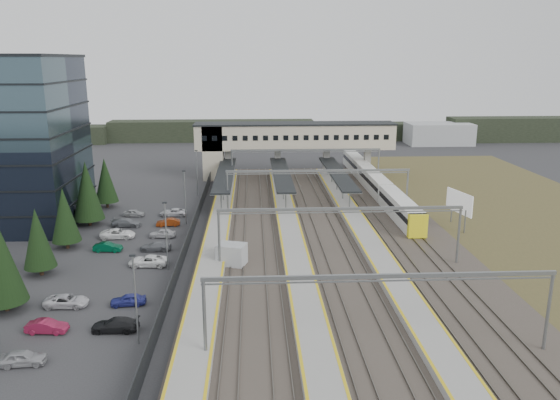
{
  "coord_description": "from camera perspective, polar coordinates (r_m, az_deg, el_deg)",
  "views": [
    {
      "loc": [
        2.02,
        -67.74,
        23.62
      ],
      "look_at": [
        5.8,
        7.98,
        4.0
      ],
      "focal_mm": 35.0,
      "sensor_mm": 36.0,
      "label": 1
    }
  ],
  "objects": [
    {
      "name": "relay_cabin_near",
      "position": [
        64.56,
        -5.06,
        -5.75
      ],
      "size": [
        3.76,
        3.2,
        2.67
      ],
      "color": "#A0A3A5",
      "rests_on": "ground"
    },
    {
      "name": "train",
      "position": [
        100.44,
        9.86,
        1.78
      ],
      "size": [
        2.6,
        54.21,
        3.27
      ],
      "color": "silver",
      "rests_on": "ground"
    },
    {
      "name": "conifer_row",
      "position": [
        70.78,
        -22.59,
        -2.03
      ],
      "size": [
        4.42,
        49.82,
        9.5
      ],
      "color": "black",
      "rests_on": "ground"
    },
    {
      "name": "scrub_east",
      "position": [
        87.73,
        26.65,
        -2.68
      ],
      "size": [
        34.0,
        120.0,
        0.06
      ],
      "color": "#494526",
      "rests_on": "ground"
    },
    {
      "name": "billboard",
      "position": [
        82.09,
        18.22,
        -0.34
      ],
      "size": [
        1.55,
        6.11,
        5.35
      ],
      "color": "gray",
      "rests_on": "ground"
    },
    {
      "name": "gantries",
      "position": [
        73.59,
        5.02,
        0.59
      ],
      "size": [
        28.4,
        62.28,
        7.17
      ],
      "color": "gray",
      "rests_on": "ground"
    },
    {
      "name": "footbridge",
      "position": [
        111.0,
        0.11,
        6.38
      ],
      "size": [
        40.4,
        6.4,
        11.2
      ],
      "color": "beige",
      "rests_on": "ground"
    },
    {
      "name": "relay_cabin_far",
      "position": [
        66.33,
        -5.72,
        -5.52
      ],
      "size": [
        2.46,
        2.18,
        1.97
      ],
      "color": "#A0A3A5",
      "rests_on": "ground"
    },
    {
      "name": "canopies",
      "position": [
        96.9,
        0.15,
        2.78
      ],
      "size": [
        23.1,
        30.0,
        3.28
      ],
      "color": "black",
      "rests_on": "ground"
    },
    {
      "name": "lampposts",
      "position": [
        72.34,
        -10.71,
        -1.21
      ],
      "size": [
        0.5,
        53.25,
        8.07
      ],
      "color": "gray",
      "rests_on": "ground"
    },
    {
      "name": "fence",
      "position": [
        76.66,
        -9.12,
        -2.84
      ],
      "size": [
        0.08,
        90.0,
        2.0
      ],
      "color": "#26282B",
      "rests_on": "ground"
    },
    {
      "name": "treeline_far",
      "position": [
        162.82,
        4.9,
        7.16
      ],
      "size": [
        170.0,
        19.0,
        7.0
      ],
      "color": "black",
      "rests_on": "ground"
    },
    {
      "name": "rail_corridor",
      "position": [
        76.74,
        2.76,
        -3.21
      ],
      "size": [
        34.0,
        90.0,
        0.92
      ],
      "color": "#38332B",
      "rests_on": "ground"
    },
    {
      "name": "ground",
      "position": [
        71.77,
        -4.32,
        -4.75
      ],
      "size": [
        220.0,
        220.0,
        0.0
      ],
      "primitive_type": "plane",
      "color": "#2B2B2D",
      "rests_on": "ground"
    },
    {
      "name": "car_park",
      "position": [
        69.01,
        -15.74,
        -5.54
      ],
      "size": [
        10.67,
        44.35,
        1.28
      ],
      "color": "#9A9A9E",
      "rests_on": "ground"
    }
  ]
}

